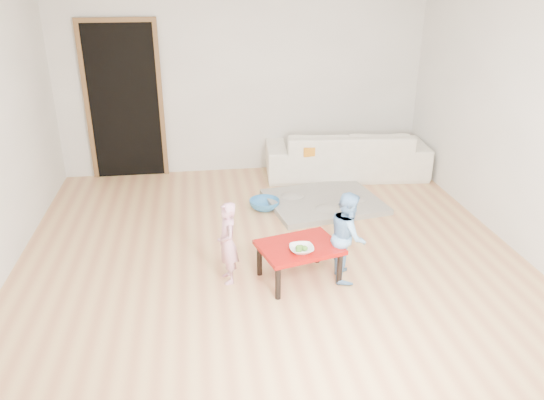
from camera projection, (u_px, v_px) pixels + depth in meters
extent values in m
cube|color=tan|center=(269.00, 250.00, 5.44)|extent=(5.00, 5.00, 0.01)
cube|color=white|center=(243.00, 78.00, 7.20)|extent=(5.00, 0.02, 2.60)
cube|color=white|center=(518.00, 118.00, 5.26)|extent=(0.02, 5.00, 2.60)
imported|color=white|center=(346.00, 153.00, 7.36)|extent=(2.27, 1.06, 0.64)
cube|color=orange|center=(315.00, 147.00, 7.07)|extent=(0.50, 0.46, 0.12)
imported|color=white|center=(302.00, 249.00, 4.67)|extent=(0.21, 0.21, 0.05)
imported|color=pink|center=(228.00, 243.00, 4.76)|extent=(0.23, 0.31, 0.77)
imported|color=#5B98D3|center=(348.00, 236.00, 4.82)|extent=(0.38, 0.45, 0.84)
imported|color=#317CBC|center=(264.00, 204.00, 6.38)|extent=(0.37, 0.37, 0.11)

